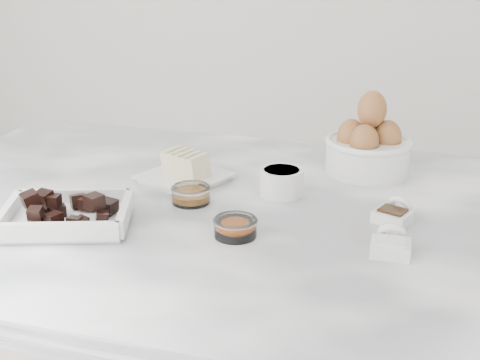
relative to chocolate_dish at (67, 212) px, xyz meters
name	(u,v)px	position (x,y,z in m)	size (l,w,h in m)	color
marble_slab	(223,218)	(0.21, 0.14, -0.04)	(1.20, 0.80, 0.04)	white
chocolate_dish	(67,212)	(0.00, 0.00, 0.00)	(0.23, 0.20, 0.05)	white
butter_plate	(183,171)	(0.10, 0.23, 0.00)	(0.18, 0.18, 0.06)	white
sugar_ramekin	(281,181)	(0.29, 0.22, 0.00)	(0.08, 0.08, 0.05)	white
egg_bowl	(368,146)	(0.42, 0.38, 0.03)	(0.16, 0.16, 0.16)	white
honey_bowl	(191,194)	(0.15, 0.14, -0.01)	(0.07, 0.07, 0.03)	white
zest_bowl	(235,226)	(0.26, 0.04, -0.01)	(0.07, 0.07, 0.03)	white
vanilla_spoon	(394,213)	(0.49, 0.16, -0.01)	(0.07, 0.08, 0.04)	white
salt_spoon	(391,244)	(0.49, 0.05, -0.01)	(0.06, 0.07, 0.04)	white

